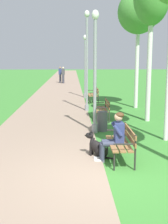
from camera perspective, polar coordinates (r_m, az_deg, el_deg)
ground_plane at (r=6.87m, az=5.26°, el=-12.00°), size 120.00×120.00×0.00m
paved_path at (r=30.43m, az=-4.07°, el=5.30°), size 3.45×60.00×0.04m
park_bench_near at (r=7.78m, az=7.19°, el=-5.37°), size 0.55×1.50×0.85m
park_bench_mid at (r=12.78m, az=3.53°, el=0.81°), size 0.55×1.50×0.85m
park_bench_far at (r=17.76m, az=1.90°, el=3.45°), size 0.55×1.50×0.85m
person_seated_on_near_bench at (r=7.69m, az=5.71°, el=-4.23°), size 0.74×0.49×1.25m
dog_black at (r=8.04m, az=2.56°, el=-6.66°), size 0.76×0.49×0.71m
lamp_post_near at (r=10.37m, az=2.05°, el=7.61°), size 0.24×0.24×4.10m
lamp_post_mid at (r=14.65m, az=0.54°, el=9.57°), size 0.24×0.24×4.71m
lamp_post_far at (r=19.54m, az=0.21°, el=8.59°), size 0.24×0.24×3.96m
birch_tree_fourth at (r=16.04m, az=10.10°, el=17.70°), size 2.04×2.13×5.84m
litter_bin at (r=10.87m, az=3.45°, el=-1.73°), size 0.36×0.36×0.70m
pedestrian_distant at (r=31.05m, az=-4.45°, el=6.91°), size 0.32×0.22×1.65m
pedestrian_further_distant at (r=30.56m, az=-3.89°, el=6.86°), size 0.32×0.22×1.65m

